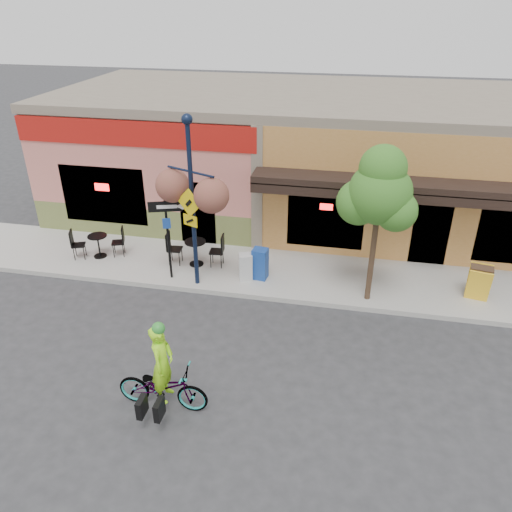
{
  "coord_description": "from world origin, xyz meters",
  "views": [
    {
      "loc": [
        1.9,
        -11.11,
        7.71
      ],
      "look_at": [
        -0.44,
        0.5,
        1.4
      ],
      "focal_mm": 35.0,
      "sensor_mm": 36.0,
      "label": 1
    }
  ],
  "objects_px": {
    "lamp_post": "(192,205)",
    "newspaper_box_grey": "(246,267)",
    "bicycle": "(163,387)",
    "cyclist_rider": "(163,373)",
    "street_tree": "(376,226)",
    "one_way_sign": "(168,240)",
    "newspaper_box_blue": "(260,264)",
    "building": "(304,153)"
  },
  "relations": [
    {
      "from": "newspaper_box_grey",
      "to": "bicycle",
      "type": "bearing_deg",
      "value": -113.33
    },
    {
      "from": "bicycle",
      "to": "street_tree",
      "type": "distance_m",
      "value": 6.62
    },
    {
      "from": "lamp_post",
      "to": "one_way_sign",
      "type": "height_order",
      "value": "lamp_post"
    },
    {
      "from": "lamp_post",
      "to": "newspaper_box_grey",
      "type": "relative_size",
      "value": 6.0
    },
    {
      "from": "building",
      "to": "street_tree",
      "type": "xyz_separation_m",
      "value": [
        2.62,
        -6.53,
        0.09
      ]
    },
    {
      "from": "building",
      "to": "cyclist_rider",
      "type": "relative_size",
      "value": 10.36
    },
    {
      "from": "cyclist_rider",
      "to": "one_way_sign",
      "type": "distance_m",
      "value": 5.14
    },
    {
      "from": "cyclist_rider",
      "to": "bicycle",
      "type": "bearing_deg",
      "value": 89.99
    },
    {
      "from": "bicycle",
      "to": "one_way_sign",
      "type": "height_order",
      "value": "one_way_sign"
    },
    {
      "from": "bicycle",
      "to": "building",
      "type": "bearing_deg",
      "value": -7.67
    },
    {
      "from": "bicycle",
      "to": "one_way_sign",
      "type": "xyz_separation_m",
      "value": [
        -1.59,
        4.85,
        0.87
      ]
    },
    {
      "from": "newspaper_box_blue",
      "to": "newspaper_box_grey",
      "type": "relative_size",
      "value": 1.16
    },
    {
      "from": "building",
      "to": "newspaper_box_blue",
      "type": "xyz_separation_m",
      "value": [
        -0.52,
        -6.02,
        -1.63
      ]
    },
    {
      "from": "one_way_sign",
      "to": "newspaper_box_grey",
      "type": "xyz_separation_m",
      "value": [
        2.19,
        0.33,
        -0.82
      ]
    },
    {
      "from": "bicycle",
      "to": "newspaper_box_grey",
      "type": "bearing_deg",
      "value": -6.66
    },
    {
      "from": "building",
      "to": "bicycle",
      "type": "distance_m",
      "value": 11.59
    },
    {
      "from": "building",
      "to": "newspaper_box_grey",
      "type": "xyz_separation_m",
      "value": [
        -0.92,
        -6.18,
        -1.69
      ]
    },
    {
      "from": "building",
      "to": "one_way_sign",
      "type": "relative_size",
      "value": 7.43
    },
    {
      "from": "lamp_post",
      "to": "one_way_sign",
      "type": "bearing_deg",
      "value": -167.85
    },
    {
      "from": "newspaper_box_blue",
      "to": "newspaper_box_grey",
      "type": "distance_m",
      "value": 0.44
    },
    {
      "from": "building",
      "to": "one_way_sign",
      "type": "distance_m",
      "value": 7.27
    },
    {
      "from": "bicycle",
      "to": "newspaper_box_grey",
      "type": "distance_m",
      "value": 5.21
    },
    {
      "from": "street_tree",
      "to": "newspaper_box_blue",
      "type": "bearing_deg",
      "value": 170.79
    },
    {
      "from": "building",
      "to": "lamp_post",
      "type": "xyz_separation_m",
      "value": [
        -2.27,
        -6.67,
        0.35
      ]
    },
    {
      "from": "building",
      "to": "cyclist_rider",
      "type": "xyz_separation_m",
      "value": [
        -1.48,
        -11.36,
        -1.37
      ]
    },
    {
      "from": "building",
      "to": "newspaper_box_grey",
      "type": "bearing_deg",
      "value": -98.49
    },
    {
      "from": "lamp_post",
      "to": "newspaper_box_blue",
      "type": "relative_size",
      "value": 5.16
    },
    {
      "from": "newspaper_box_blue",
      "to": "newspaper_box_grey",
      "type": "bearing_deg",
      "value": -151.38
    },
    {
      "from": "one_way_sign",
      "to": "newspaper_box_grey",
      "type": "height_order",
      "value": "one_way_sign"
    },
    {
      "from": "bicycle",
      "to": "lamp_post",
      "type": "xyz_separation_m",
      "value": [
        -0.74,
        4.69,
        2.09
      ]
    },
    {
      "from": "one_way_sign",
      "to": "newspaper_box_blue",
      "type": "bearing_deg",
      "value": -7.19
    },
    {
      "from": "building",
      "to": "bicycle",
      "type": "height_order",
      "value": "building"
    },
    {
      "from": "newspaper_box_grey",
      "to": "cyclist_rider",
      "type": "bearing_deg",
      "value": -112.78
    },
    {
      "from": "newspaper_box_grey",
      "to": "street_tree",
      "type": "bearing_deg",
      "value": -22.37
    },
    {
      "from": "building",
      "to": "newspaper_box_grey",
      "type": "relative_size",
      "value": 22.3
    },
    {
      "from": "cyclist_rider",
      "to": "newspaper_box_blue",
      "type": "bearing_deg",
      "value": -10.16
    },
    {
      "from": "cyclist_rider",
      "to": "newspaper_box_blue",
      "type": "xyz_separation_m",
      "value": [
        0.95,
        5.34,
        -0.25
      ]
    },
    {
      "from": "cyclist_rider",
      "to": "lamp_post",
      "type": "xyz_separation_m",
      "value": [
        -0.79,
        4.69,
        1.72
      ]
    },
    {
      "from": "one_way_sign",
      "to": "newspaper_box_blue",
      "type": "distance_m",
      "value": 2.74
    },
    {
      "from": "cyclist_rider",
      "to": "street_tree",
      "type": "relative_size",
      "value": 0.4
    },
    {
      "from": "building",
      "to": "newspaper_box_blue",
      "type": "bearing_deg",
      "value": -94.95
    },
    {
      "from": "bicycle",
      "to": "newspaper_box_grey",
      "type": "xyz_separation_m",
      "value": [
        0.6,
        5.18,
        0.05
      ]
    }
  ]
}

